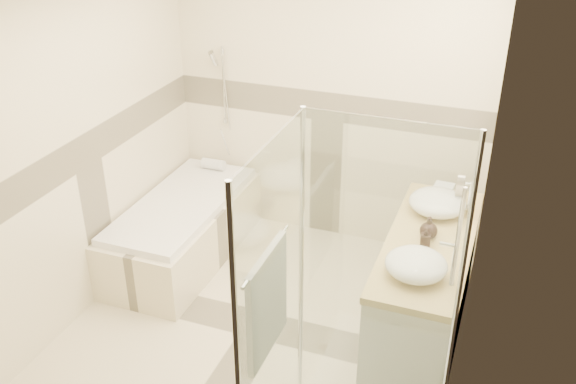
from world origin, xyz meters
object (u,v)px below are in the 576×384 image
(bathtub, at_px, (184,226))
(vessel_sink_near, at_px, (438,202))
(amenity_bottle_a, at_px, (426,237))
(vessel_sink_far, at_px, (416,264))
(amenity_bottle_b, at_px, (429,228))
(vanity, at_px, (424,289))

(bathtub, bearing_deg, vessel_sink_near, 1.00)
(amenity_bottle_a, bearing_deg, vessel_sink_far, -90.00)
(bathtub, relative_size, amenity_bottle_b, 10.67)
(bathtub, bearing_deg, amenity_bottle_a, -12.21)
(vanity, distance_m, amenity_bottle_b, 0.50)
(vessel_sink_far, bearing_deg, amenity_bottle_a, 90.00)
(amenity_bottle_a, bearing_deg, vanity, 79.78)
(amenity_bottle_b, bearing_deg, vanity, -30.31)
(bathtub, bearing_deg, vessel_sink_far, -20.84)
(vessel_sink_near, distance_m, vessel_sink_far, 0.85)
(vessel_sink_near, distance_m, amenity_bottle_a, 0.50)
(amenity_bottle_a, bearing_deg, bathtub, 167.79)
(bathtub, relative_size, vessel_sink_far, 4.33)
(amenity_bottle_a, bearing_deg, vessel_sink_near, 90.00)
(vessel_sink_far, distance_m, amenity_bottle_a, 0.35)
(vanity, distance_m, amenity_bottle_a, 0.51)
(bathtub, height_order, vessel_sink_near, vessel_sink_near)
(bathtub, height_order, vessel_sink_far, vessel_sink_far)
(vessel_sink_far, bearing_deg, vessel_sink_near, 90.00)
(vanity, bearing_deg, vessel_sink_near, 92.95)
(vessel_sink_far, height_order, amenity_bottle_a, vessel_sink_far)
(vessel_sink_far, relative_size, amenity_bottle_a, 2.71)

